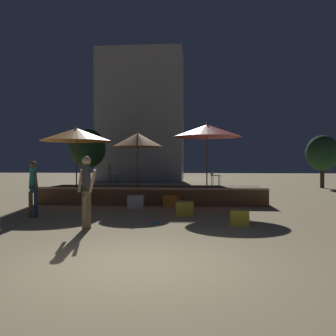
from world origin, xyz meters
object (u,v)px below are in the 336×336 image
object	(u,v)px
patio_umbrella_2	(76,135)
patio_umbrella_1	(207,131)
person_1	(86,188)
cube_seat_0	(240,217)
frisbee_disc	(154,223)
cube_seat_3	(136,202)
cube_seat_1	(184,209)
background_tree_1	(88,149)
patio_umbrella_0	(138,140)
person_0	(33,186)
background_tree_0	(322,153)
cube_seat_2	(172,201)
bistro_chair_1	(112,173)
bistro_chair_0	(214,173)

from	to	relation	value
patio_umbrella_2	patio_umbrella_1	bearing A→B (deg)	-4.25
person_1	patio_umbrella_1	bearing A→B (deg)	-12.79
patio_umbrella_2	cube_seat_0	xyz separation A→B (m)	(6.28, -4.85, -2.70)
person_1	frisbee_disc	size ratio (longest dim) A/B	7.68
cube_seat_3	cube_seat_0	bearing A→B (deg)	-45.96
cube_seat_0	frisbee_disc	bearing A→B (deg)	180.00
cube_seat_1	background_tree_1	world-z (taller)	background_tree_1
cube_seat_1	cube_seat_3	size ratio (longest dim) A/B	0.97
patio_umbrella_0	person_0	distance (m)	4.79
frisbee_disc	background_tree_0	bearing A→B (deg)	59.22
cube_seat_2	person_0	bearing A→B (deg)	-140.71
patio_umbrella_0	bistro_chair_1	xyz separation A→B (m)	(-1.32, 1.03, -1.38)
cube_seat_0	background_tree_1	xyz separation A→B (m)	(-9.54, 17.13, 2.60)
cube_seat_1	person_0	distance (m)	4.87
bistro_chair_0	background_tree_1	size ratio (longest dim) A/B	0.21
bistro_chair_1	frisbee_disc	world-z (taller)	bistro_chair_1
cube_seat_2	bistro_chair_1	size ratio (longest dim) A/B	0.75
cube_seat_2	background_tree_0	bearing A→B (deg)	51.56
patio_umbrella_2	bistro_chair_1	size ratio (longest dim) A/B	3.63
patio_umbrella_2	person_1	bearing A→B (deg)	-68.99
person_0	bistro_chair_1	size ratio (longest dim) A/B	1.99
patio_umbrella_0	patio_umbrella_2	xyz separation A→B (m)	(-2.66, 0.36, 0.25)
person_1	cube_seat_0	bearing A→B (deg)	-58.85
cube_seat_0	person_1	size ratio (longest dim) A/B	0.30
person_1	background_tree_0	world-z (taller)	background_tree_0
cube_seat_3	cube_seat_1	bearing A→B (deg)	-44.64
patio_umbrella_2	bistro_chair_0	size ratio (longest dim) A/B	3.63
cube_seat_2	person_0	world-z (taller)	person_0
patio_umbrella_1	cube_seat_2	bearing A→B (deg)	-174.24
person_1	background_tree_1	bearing A→B (deg)	34.99
cube_seat_1	background_tree_0	size ratio (longest dim) A/B	0.17
patio_umbrella_1	cube_seat_2	world-z (taller)	patio_umbrella_1
patio_umbrella_2	cube_seat_0	world-z (taller)	patio_umbrella_2
cube_seat_0	cube_seat_3	bearing A→B (deg)	134.04
background_tree_0	bistro_chair_0	bearing A→B (deg)	-126.54
cube_seat_2	bistro_chair_0	distance (m)	2.47
background_tree_0	cube_seat_2	bearing A→B (deg)	-128.44
patio_umbrella_1	bistro_chair_1	xyz separation A→B (m)	(-4.10, 1.08, -1.72)
cube_seat_0	person_0	world-z (taller)	person_0
cube_seat_1	frisbee_disc	world-z (taller)	cube_seat_1
patio_umbrella_2	bistro_chair_1	bearing A→B (deg)	26.59
bistro_chair_1	person_1	bearing A→B (deg)	-169.28
cube_seat_1	cube_seat_3	xyz separation A→B (m)	(-1.93, 1.91, 0.02)
bistro_chair_1	frisbee_disc	xyz separation A→B (m)	(2.55, -5.52, -1.26)
bistro_chair_1	bistro_chair_0	bearing A→B (deg)	-84.13
frisbee_disc	background_tree_0	world-z (taller)	background_tree_0
patio_umbrella_2	cube_seat_3	world-z (taller)	patio_umbrella_2
person_0	person_1	distance (m)	2.96
patio_umbrella_0	background_tree_0	bearing A→B (deg)	47.29
patio_umbrella_1	cube_seat_1	bearing A→B (deg)	-106.28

